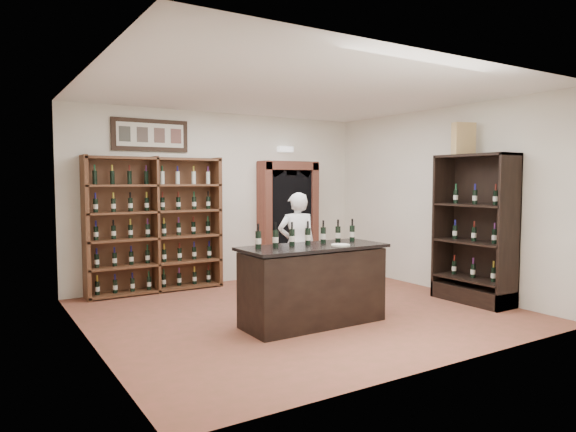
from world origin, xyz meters
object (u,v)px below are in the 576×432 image
(wine_shelf, at_px, (155,224))
(tasting_counter, at_px, (313,285))
(counter_bottle_0, at_px, (258,240))
(wine_crate, at_px, (464,139))
(side_cabinet, at_px, (475,252))
(shopkeeper, at_px, (297,245))

(wine_shelf, xyz_separation_m, tasting_counter, (1.10, -2.93, -0.61))
(tasting_counter, xyz_separation_m, counter_bottle_0, (-0.72, 0.12, 0.61))
(tasting_counter, height_order, counter_bottle_0, counter_bottle_0)
(wine_crate, bearing_deg, tasting_counter, -165.46)
(side_cabinet, bearing_deg, wine_shelf, 139.79)
(side_cabinet, height_order, wine_crate, wine_crate)
(wine_crate, bearing_deg, wine_shelf, 157.72)
(shopkeeper, bearing_deg, side_cabinet, 159.49)
(wine_shelf, height_order, counter_bottle_0, wine_shelf)
(side_cabinet, bearing_deg, tasting_counter, 173.72)
(counter_bottle_0, bearing_deg, wine_crate, -3.52)
(wine_shelf, height_order, side_cabinet, same)
(wine_shelf, relative_size, shopkeeper, 1.35)
(side_cabinet, xyz_separation_m, wine_crate, (-0.06, 0.21, 1.68))
(wine_shelf, bearing_deg, side_cabinet, -40.21)
(side_cabinet, bearing_deg, wine_crate, 105.74)
(shopkeeper, xyz_separation_m, wine_crate, (2.01, -1.49, 1.62))
(counter_bottle_0, height_order, side_cabinet, side_cabinet)
(wine_shelf, distance_m, side_cabinet, 5.02)
(side_cabinet, height_order, shopkeeper, side_cabinet)
(wine_shelf, relative_size, wine_crate, 4.63)
(tasting_counter, height_order, side_cabinet, side_cabinet)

